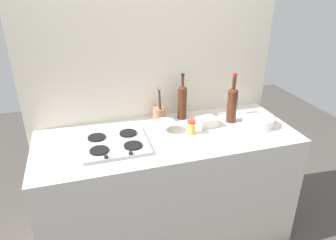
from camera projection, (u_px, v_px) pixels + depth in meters
ground_plane at (168, 233)px, 2.54m from camera, size 6.00×6.00×0.00m
counter_block at (168, 188)px, 2.35m from camera, size 1.80×0.70×0.90m
backsplash_panel at (154, 92)px, 2.41m from camera, size 1.90×0.06×2.17m
stovetop_hob at (115, 143)px, 2.03m from camera, size 0.42×0.39×0.04m
plate_stack at (259, 121)px, 2.29m from camera, size 0.23×0.23×0.07m
wine_bottle_leftmost at (232, 104)px, 2.30m from camera, size 0.07×0.07×0.38m
wine_bottle_mid_left at (182, 101)px, 2.36m from camera, size 0.07×0.07×0.35m
mixing_bowl at (164, 126)px, 2.20m from camera, size 0.14×0.14×0.07m
butter_dish at (207, 122)px, 2.28m from camera, size 0.14×0.12×0.07m
utensil_crock at (159, 114)px, 2.35m from camera, size 0.09×0.09×0.27m
condiment_jar_front at (191, 127)px, 2.17m from camera, size 0.06×0.06×0.10m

